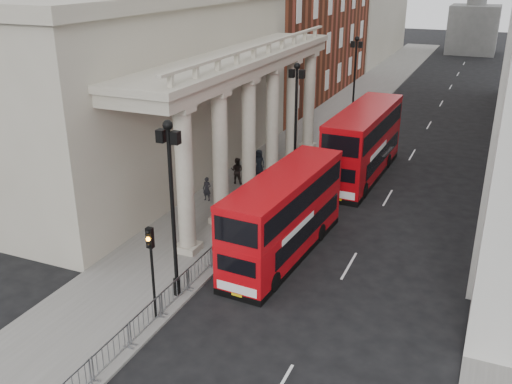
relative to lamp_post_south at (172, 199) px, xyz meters
name	(u,v)px	position (x,y,z in m)	size (l,w,h in m)	color
ground	(140,349)	(0.60, -4.00, -4.91)	(260.00, 260.00, 0.00)	black
sidewalk_west	(307,141)	(-2.40, 26.00, -4.85)	(6.00, 140.00, 0.12)	slate
sidewalk_east	(512,166)	(14.10, 26.00, -4.85)	(3.00, 140.00, 0.12)	slate
kerb	(340,145)	(0.55, 26.00, -4.84)	(0.20, 140.00, 0.14)	slate
portico_building	(153,93)	(-9.90, 14.00, 1.09)	(9.00, 28.00, 12.00)	#A39C88
lamp_post_south	(172,199)	(0.00, 0.00, 0.00)	(1.05, 0.44, 8.32)	black
lamp_post_mid	(296,116)	(0.00, 16.00, 0.00)	(1.05, 0.44, 8.32)	black
lamp_post_north	(355,76)	(0.00, 32.00, 0.00)	(1.05, 0.44, 8.32)	black
traffic_light	(151,257)	(0.10, -2.02, -1.80)	(0.28, 0.33, 4.30)	black
crowd_barriers	(161,305)	(0.25, -1.77, -4.24)	(0.50, 18.75, 1.10)	gray
bus_near	(284,214)	(3.04, 5.89, -2.57)	(3.19, 10.53, 4.48)	#BC080F
bus_far	(363,142)	(3.98, 19.36, -2.29)	(3.17, 11.69, 5.01)	#AC070E
pedestrian_a	(207,189)	(-4.06, 10.62, -4.01)	(0.57, 0.38, 1.57)	black
pedestrian_b	(237,171)	(-3.59, 14.22, -3.86)	(0.91, 0.71, 1.87)	black
pedestrian_c	(259,162)	(-2.91, 16.52, -3.86)	(0.91, 0.59, 1.85)	black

